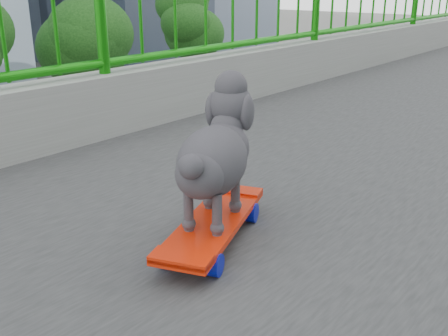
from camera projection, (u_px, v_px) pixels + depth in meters
skateboard at (213, 226)px, 1.53m from camera, size 0.34×0.56×0.07m
poodle at (215, 153)px, 1.48m from camera, size 0.28×0.42×0.37m
car_5 at (294, 248)px, 14.37m from camera, size 1.70×4.87×1.61m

